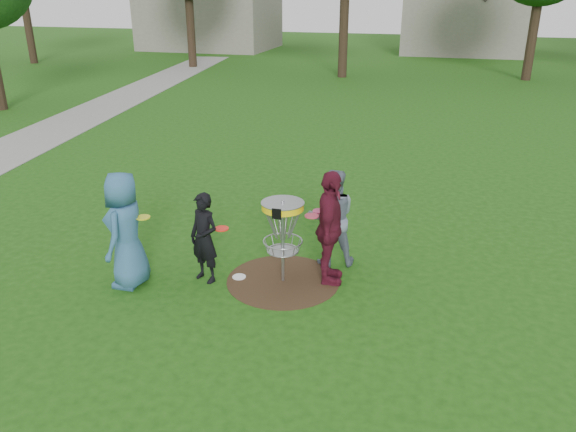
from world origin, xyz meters
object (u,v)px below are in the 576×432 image
(player_black, at_px, (204,238))
(disc_golf_basket, at_px, (283,222))
(player_grey, at_px, (332,218))
(player_maroon, at_px, (330,228))
(player_blue, at_px, (126,230))

(player_black, relative_size, disc_golf_basket, 1.06)
(player_grey, bearing_deg, player_maroon, 79.72)
(player_maroon, bearing_deg, player_blue, 99.16)
(player_black, height_order, disc_golf_basket, player_black)
(player_grey, relative_size, disc_golf_basket, 1.20)
(player_grey, bearing_deg, player_blue, 9.92)
(player_blue, distance_m, player_black, 1.19)
(player_grey, bearing_deg, disc_golf_basket, 35.47)
(player_blue, xyz_separation_m, player_grey, (2.89, 1.55, -0.09))
(disc_golf_basket, bearing_deg, player_black, -166.69)
(player_black, xyz_separation_m, player_maroon, (1.89, 0.48, 0.18))
(player_black, height_order, player_maroon, player_maroon)
(player_grey, bearing_deg, player_black, 13.37)
(player_black, bearing_deg, player_grey, 53.58)
(player_black, bearing_deg, player_blue, -136.10)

